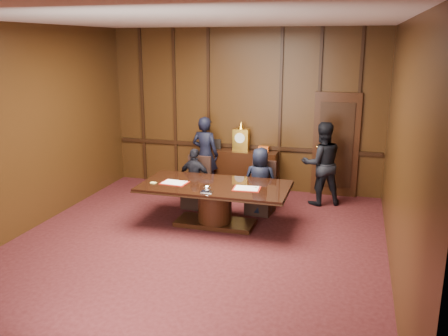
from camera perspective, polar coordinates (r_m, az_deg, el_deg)
name	(u,v)px	position (r m, az deg, el deg)	size (l,w,h in m)	color
room	(196,142)	(7.22, -3.33, 3.19)	(7.00, 7.04, 3.50)	#340E0F
sideboard	(241,169)	(10.44, 2.03, -0.11)	(1.60, 0.45, 1.54)	black
conference_table	(215,198)	(8.42, -1.10, -3.63)	(2.62, 1.32, 0.76)	black
folder_left	(175,183)	(8.47, -5.98, -1.77)	(0.49, 0.37, 0.02)	#9F190E
folder_right	(247,189)	(8.10, 2.74, -2.48)	(0.48, 0.36, 0.02)	#9F190E
inkstand	(207,189)	(7.92, -2.06, -2.53)	(0.20, 0.14, 0.12)	white
notepad	(153,183)	(8.51, -8.51, -1.77)	(0.10, 0.07, 0.01)	#F8EB79
chair_left	(197,192)	(9.47, -3.32, -2.92)	(0.51, 0.51, 0.99)	black
chair_right	(261,198)	(9.15, 4.43, -3.59)	(0.54, 0.54, 0.99)	black
signatory_left	(195,178)	(9.31, -3.51, -1.26)	(0.70, 0.29, 1.20)	black
signatory_right	(260,181)	(8.97, 4.36, -1.59)	(0.63, 0.41, 1.29)	black
witness_left	(205,154)	(10.31, -2.29, 1.66)	(0.60, 0.40, 1.66)	black
witness_right	(322,164)	(9.65, 11.66, 0.52)	(0.82, 0.64, 1.68)	black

